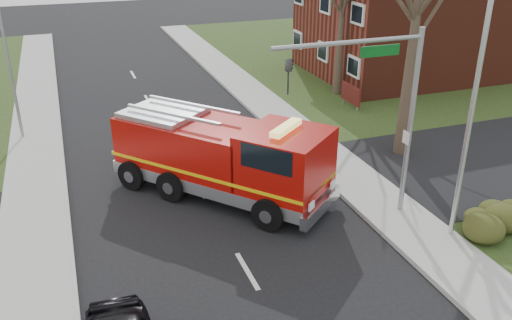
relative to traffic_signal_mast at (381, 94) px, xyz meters
name	(u,v)px	position (x,y,z in m)	size (l,w,h in m)	color
ground	(247,271)	(-5.21, -1.50, -4.71)	(120.00, 120.00, 0.00)	black
sidewalk_right	(417,232)	(0.99, -1.50, -4.63)	(2.40, 80.00, 0.15)	gray
sidewalk_left	(33,315)	(-11.41, -1.50, -4.63)	(2.40, 80.00, 0.15)	gray
brick_building	(425,19)	(13.79, 16.50, -1.05)	(15.40, 10.40, 7.25)	#5F2416
health_center_sign	(351,94)	(5.29, 11.00, -3.83)	(0.12, 2.00, 1.40)	#4F1412
hedge_corner	(506,219)	(3.79, -2.50, -4.13)	(2.80, 2.00, 0.90)	#313A15
traffic_signal_mast	(381,94)	(0.00, 0.00, 0.00)	(5.29, 0.18, 6.80)	gray
streetlight_pole	(470,111)	(1.93, -2.00, -0.16)	(1.48, 0.16, 8.40)	#B7BABF
utility_pole_far	(10,69)	(-12.01, 12.50, -1.21)	(0.14, 0.14, 7.00)	gray
fire_engine	(223,158)	(-4.41, 3.60, -3.16)	(7.64, 8.34, 3.42)	#9F0C07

